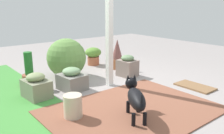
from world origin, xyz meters
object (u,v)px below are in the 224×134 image
Objects in this scene: terracotta_pot_tall at (29,74)px; doormat at (195,86)px; terracotta_pot_broad at (93,55)px; terracotta_pot_spiky at (117,55)px; stone_planter_nearest at (127,66)px; porch_pillar at (109,16)px; stone_planter_mid at (72,80)px; dog at (135,97)px; stone_planter_far at (36,86)px; round_shrub at (66,58)px; ceramic_urn at (73,107)px.

terracotta_pot_tall is 3.11m from doormat.
terracotta_pot_spiky reaches higher than terracotta_pot_broad.
doormat is (-2.02, -2.36, -0.22)m from terracotta_pot_tall.
porch_pillar is at bearing 108.15° from stone_planter_nearest.
terracotta_pot_broad is (1.27, -1.34, 0.07)m from stone_planter_mid.
doormat is (-1.93, -0.27, -0.32)m from terracotta_pot_spiky.
dog is (-2.13, 1.47, -0.03)m from terracotta_pot_spiky.
terracotta_pot_spiky is at bearing -69.18° from stone_planter_mid.
stone_planter_mid is 0.71× the size of dog.
stone_planter_far is (0.04, 2.00, -0.02)m from stone_planter_nearest.
round_shrub reaches higher than terracotta_pot_spiky.
porch_pillar reaches higher than terracotta_pot_broad.
stone_planter_far is at bearing 61.24° from doormat.
porch_pillar is 1.74m from dog.
stone_planter_far is 1.73m from dog.
porch_pillar reaches higher than stone_planter_mid.
stone_planter_mid is at bearing 110.82° from terracotta_pot_spiky.
stone_planter_mid is 0.78× the size of terracotta_pot_tall.
terracotta_pot_tall is 1.97× the size of ceramic_urn.
stone_planter_nearest is 1.04× the size of terracotta_pot_broad.
stone_planter_mid is at bearing 71.89° from porch_pillar.
terracotta_pot_broad is at bearing -23.96° from dog.
terracotta_pot_tall is at bearing -11.50° from stone_planter_far.
porch_pillar is at bearing -159.54° from round_shrub.
dog is at bearing -176.24° from stone_planter_mid.
stone_planter_nearest is 2.00m from stone_planter_far.
terracotta_pot_broad reaches higher than stone_planter_far.
porch_pillar is 1.29m from stone_planter_nearest.
stone_planter_nearest is (0.22, -0.66, -1.08)m from porch_pillar.
terracotta_pot_broad reaches higher than stone_planter_mid.
stone_planter_mid is at bearing 3.76° from dog.
stone_planter_nearest is 0.65× the size of dog.
ceramic_urn is (-0.77, 1.24, -1.13)m from porch_pillar.
stone_planter_far is 0.73× the size of doormat.
dog is (-2.80, 1.24, 0.05)m from terracotta_pot_broad.
terracotta_pot_spiky is (0.60, -1.57, 0.15)m from stone_planter_mid.
stone_planter_nearest is 2.15m from ceramic_urn.
round_shrub is at bearing -22.55° from stone_planter_mid.
terracotta_pot_broad is 0.64× the size of doormat.
terracotta_pot_broad is (1.24, -1.99, 0.06)m from stone_planter_far.
doormat is at bearing -133.97° from porch_pillar.
doormat is at bearing -172.02° from terracotta_pot_spiky.
terracotta_pot_tall is at bearing 49.51° from doormat.
terracotta_pot_tall is 2.09m from terracotta_pot_spiky.
stone_planter_nearest is 1.99m from terracotta_pot_tall.
stone_planter_far is 0.66m from terracotta_pot_tall.
porch_pillar is 7.80× the size of ceramic_urn.
terracotta_pot_broad is at bearing 18.67° from terracotta_pot_spiky.
terracotta_pot_spiky is at bearing -34.65° from dog.
stone_planter_mid is 1.14× the size of terracotta_pot_broad.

